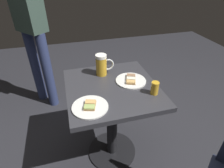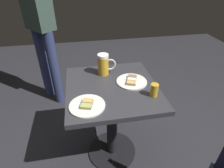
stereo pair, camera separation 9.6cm
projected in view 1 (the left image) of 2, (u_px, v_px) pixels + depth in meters
ground_plane at (112, 151)px, 1.76m from camera, size 6.00×6.00×0.00m
cafe_table at (112, 106)px, 1.45m from camera, size 0.66×0.68×0.74m
plate_near at (131, 80)px, 1.41m from camera, size 0.23×0.23×0.03m
plate_far at (90, 107)px, 1.15m from camera, size 0.23×0.23×0.03m
beer_mug at (102, 65)px, 1.45m from camera, size 0.15×0.09×0.17m
beer_glass_small at (155, 88)px, 1.25m from camera, size 0.05×0.05×0.09m
patron_standing at (32, 28)px, 1.89m from camera, size 0.34×0.36×1.62m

